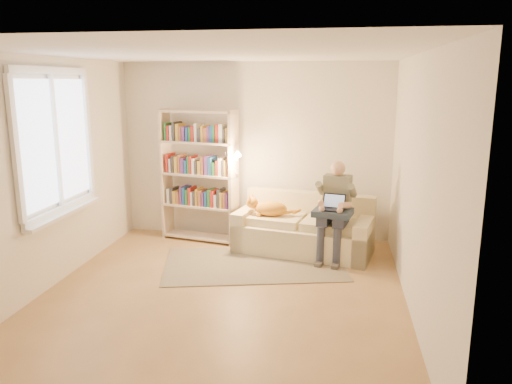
% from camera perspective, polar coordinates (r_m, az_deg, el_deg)
% --- Properties ---
extents(floor, '(4.50, 4.50, 0.00)m').
position_cam_1_polar(floor, '(5.67, -3.90, -11.70)').
color(floor, '#997445').
rests_on(floor, ground).
extents(ceiling, '(4.00, 4.50, 0.02)m').
position_cam_1_polar(ceiling, '(5.17, -4.34, 15.57)').
color(ceiling, white).
rests_on(ceiling, wall_back).
extents(wall_left, '(0.02, 4.50, 2.60)m').
position_cam_1_polar(wall_left, '(6.05, -22.89, 1.80)').
color(wall_left, silver).
rests_on(wall_left, floor).
extents(wall_right, '(0.02, 4.50, 2.60)m').
position_cam_1_polar(wall_right, '(5.19, 17.92, 0.54)').
color(wall_right, silver).
rests_on(wall_right, floor).
extents(wall_back, '(4.00, 0.02, 2.60)m').
position_cam_1_polar(wall_back, '(7.44, -0.10, 4.65)').
color(wall_back, silver).
rests_on(wall_back, floor).
extents(wall_front, '(4.00, 0.02, 2.60)m').
position_cam_1_polar(wall_front, '(3.19, -13.51, -6.55)').
color(wall_front, silver).
rests_on(wall_front, floor).
extents(window, '(0.12, 1.52, 1.69)m').
position_cam_1_polar(window, '(6.17, -21.56, 2.83)').
color(window, white).
rests_on(window, wall_left).
extents(sofa, '(1.98, 1.19, 0.79)m').
position_cam_1_polar(sofa, '(6.97, 5.51, -4.51)').
color(sofa, beige).
rests_on(sofa, floor).
extents(person, '(0.45, 0.62, 1.30)m').
position_cam_1_polar(person, '(6.61, 9.02, -1.48)').
color(person, gray).
rests_on(person, sofa).
extents(cat, '(0.70, 0.33, 0.25)m').
position_cam_1_polar(cat, '(6.90, 1.69, -1.84)').
color(cat, '#FFAD31').
rests_on(cat, sofa).
extents(blanket, '(0.55, 0.48, 0.08)m').
position_cam_1_polar(blanket, '(6.53, 8.34, -2.28)').
color(blanket, '#24303F').
rests_on(blanket, person).
extents(laptop, '(0.33, 0.30, 0.24)m').
position_cam_1_polar(laptop, '(6.52, 8.38, -1.50)').
color(laptop, black).
rests_on(laptop, blanket).
extents(bookshelf, '(1.27, 0.61, 1.93)m').
position_cam_1_polar(bookshelf, '(7.31, -6.51, 2.59)').
color(bookshelf, beige).
rests_on(bookshelf, floor).
extents(rug, '(2.53, 1.84, 0.01)m').
position_cam_1_polar(rug, '(6.53, -0.23, -8.22)').
color(rug, '#7F745C').
rests_on(rug, floor).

